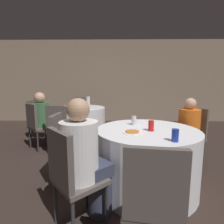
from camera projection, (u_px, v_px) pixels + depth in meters
name	position (u px, v px, depth m)	size (l,w,h in m)	color
ground_plane	(130.00, 183.00, 2.30)	(16.00, 16.00, 0.00)	#332621
wall_back	(120.00, 82.00, 6.11)	(16.00, 0.06, 2.80)	gray
table_near	(146.00, 158.00, 2.18)	(1.25, 1.25, 0.75)	silver
table_far	(79.00, 123.00, 4.24)	(1.26, 1.26, 0.75)	silver
chair_near_south	(153.00, 198.00, 1.14)	(0.45, 0.46, 0.92)	#59514C
chair_near_southwest	(70.00, 172.00, 1.48)	(0.56, 0.56, 0.92)	#59514C
chair_near_west	(64.00, 144.00, 2.19)	(0.42, 0.41, 0.92)	#59514C
chair_near_northeast	(192.00, 132.00, 2.76)	(0.56, 0.56, 0.92)	#59514C
chair_far_north	(82.00, 110.00, 5.23)	(0.45, 0.45, 0.92)	#59514C
chair_far_southwest	(36.00, 122.00, 3.44)	(0.56, 0.56, 0.92)	#59514C
chair_far_west	(36.00, 116.00, 4.21)	(0.41, 0.41, 0.92)	#59514C
chair_far_south	(59.00, 125.00, 3.19)	(0.46, 0.46, 0.92)	#59514C
person_green_jacket	(44.00, 120.00, 3.56)	(0.47, 0.48, 1.14)	#33384C
person_orange_shirt	(186.00, 134.00, 2.66)	(0.47, 0.44, 1.09)	#4C4238
person_white_shirt	(86.00, 162.00, 1.58)	(0.47, 0.46, 1.17)	#33384C
pizza_plate_near	(133.00, 132.00, 1.97)	(0.23, 0.23, 0.02)	white
soda_can_silver	(134.00, 121.00, 2.34)	(0.07, 0.07, 0.12)	silver
soda_can_blue	(175.00, 135.00, 1.65)	(0.07, 0.07, 0.12)	#1E38A5
soda_can_red	(151.00, 126.00, 2.04)	(0.07, 0.07, 0.12)	red
bottle_far	(88.00, 103.00, 3.88)	(0.09, 0.09, 0.28)	white
cup_far	(88.00, 103.00, 4.68)	(0.07, 0.07, 0.10)	silver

